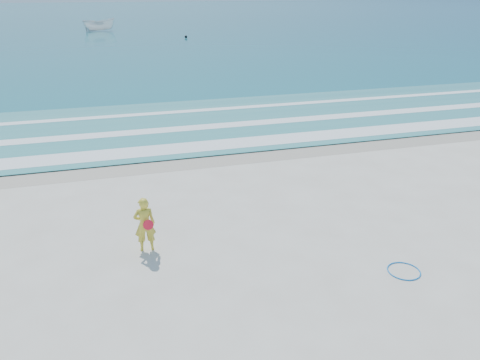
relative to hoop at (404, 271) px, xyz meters
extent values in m
plane|color=silver|center=(-3.68, 0.45, -0.01)|extent=(400.00, 400.00, 0.00)
cube|color=#B2A893|center=(-3.68, 9.45, -0.01)|extent=(400.00, 2.40, 0.00)
cube|color=#19727F|center=(-3.68, 105.45, 0.01)|extent=(400.00, 190.00, 0.04)
cube|color=#59B7AD|center=(-3.68, 14.45, 0.03)|extent=(400.00, 10.00, 0.01)
cube|color=white|center=(-3.68, 10.75, 0.04)|extent=(400.00, 1.40, 0.01)
cube|color=white|center=(-3.68, 13.65, 0.04)|extent=(400.00, 0.90, 0.01)
cube|color=white|center=(-3.68, 16.95, 0.04)|extent=(400.00, 0.60, 0.01)
torus|color=blue|center=(0.00, 0.00, 0.00)|extent=(0.89, 0.89, 0.03)
imported|color=white|center=(-6.54, 68.56, 0.94)|extent=(4.98, 2.63, 1.83)
sphere|color=black|center=(4.24, 55.10, 0.21)|extent=(0.36, 0.36, 0.36)
imported|color=gold|center=(-6.00, 2.81, 0.75)|extent=(0.56, 0.37, 1.52)
cylinder|color=red|center=(-5.92, 2.63, 0.81)|extent=(0.27, 0.08, 0.27)
camera|label=1|loc=(-6.59, -8.27, 6.53)|focal=35.00mm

